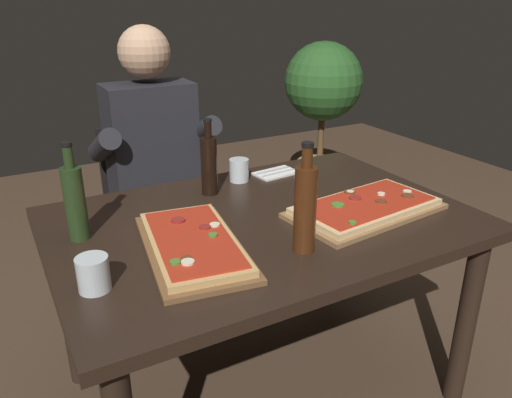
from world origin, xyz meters
TOP-DOWN VIEW (x-y plane):
  - ground_plane at (0.00, 0.00)m, footprint 6.40×6.40m
  - dining_table at (0.00, 0.00)m, footprint 1.40×0.96m
  - pizza_rectangular_front at (0.33, -0.14)m, footprint 0.57×0.34m
  - pizza_rectangular_left at (-0.30, -0.10)m, footprint 0.35×0.55m
  - wine_bottle_dark at (-0.01, -0.26)m, footprint 0.07×0.07m
  - oil_bottle_amber at (-0.07, 0.29)m, footprint 0.06×0.06m
  - vinegar_bottle_green at (-0.58, 0.14)m, footprint 0.06×0.06m
  - tumbler_near_camera at (-0.60, -0.18)m, footprint 0.08×0.08m
  - tumbler_far_side at (0.09, 0.36)m, footprint 0.08×0.08m
  - napkin_cutlery_set at (0.27, 0.36)m, footprint 0.19×0.13m
  - diner_chair at (-0.13, 0.86)m, footprint 0.44×0.44m
  - seated_diner at (-0.13, 0.74)m, footprint 0.53×0.41m
  - potted_plant_corner at (1.30, 1.45)m, footprint 0.53×0.53m

SIDE VIEW (x-z plane):
  - ground_plane at x=0.00m, z-range 0.00..0.00m
  - diner_chair at x=-0.13m, z-range 0.05..0.92m
  - dining_table at x=0.00m, z-range 0.27..1.01m
  - seated_diner at x=-0.13m, z-range 0.08..1.41m
  - napkin_cutlery_set at x=0.27m, z-range 0.74..0.75m
  - potted_plant_corner at x=1.30m, z-range 0.18..1.33m
  - pizza_rectangular_left at x=-0.30m, z-range 0.74..0.78m
  - pizza_rectangular_front at x=0.33m, z-range 0.74..0.78m
  - tumbler_near_camera at x=-0.60m, z-range 0.73..0.83m
  - tumbler_far_side at x=0.09m, z-range 0.74..0.83m
  - oil_bottle_amber at x=-0.07m, z-range 0.71..1.00m
  - vinegar_bottle_green at x=-0.58m, z-range 0.71..1.02m
  - wine_bottle_dark at x=-0.01m, z-range 0.71..1.04m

